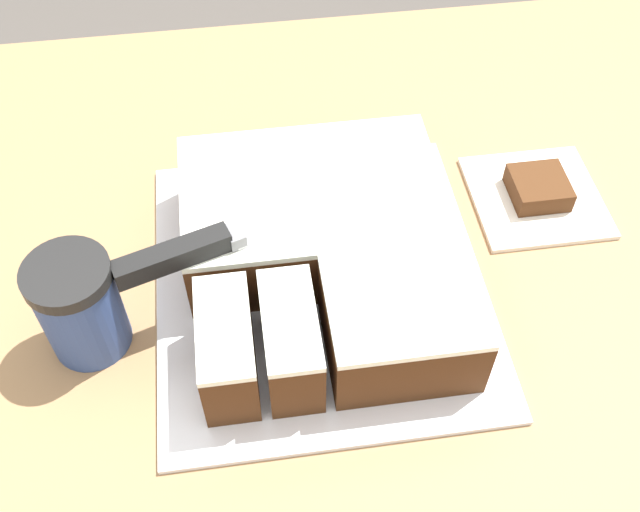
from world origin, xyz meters
TOP-DOWN VIEW (x-y plane):
  - countertop at (0.00, 0.00)m, footprint 1.40×1.10m
  - cake_board at (-0.02, 0.06)m, footprint 0.35×0.39m
  - cake at (-0.02, 0.06)m, footprint 0.28×0.31m
  - knife at (-0.13, 0.05)m, footprint 0.33×0.13m
  - coffee_cup at (-0.26, 0.02)m, footprint 0.08×0.08m
  - paper_napkin at (0.25, 0.15)m, footprint 0.15×0.15m
  - brownie at (0.25, 0.15)m, footprint 0.06×0.06m

SIDE VIEW (x-z plane):
  - countertop at x=0.00m, z-range 0.00..0.88m
  - cake_board at x=-0.02m, z-range 0.88..0.89m
  - paper_napkin at x=0.25m, z-range 0.88..0.89m
  - brownie at x=0.25m, z-range 0.89..0.91m
  - cake at x=-0.02m, z-range 0.89..0.97m
  - coffee_cup at x=-0.26m, z-range 0.88..1.00m
  - knife at x=-0.13m, z-range 0.97..0.99m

